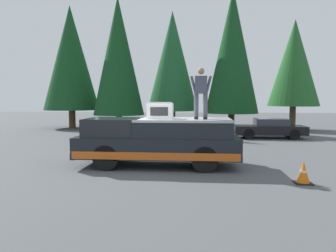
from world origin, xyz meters
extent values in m
plane|color=#4C4F51|center=(0.00, 0.00, 0.00)|extent=(90.00, 90.00, 0.00)
cube|color=black|center=(0.37, -0.20, 0.70)|extent=(2.00, 5.50, 0.70)
cube|color=#CC5619|center=(0.37, -0.20, 0.51)|extent=(2.01, 5.39, 0.24)
cube|color=black|center=(0.37, 1.31, 1.35)|extent=(1.84, 1.87, 0.60)
cube|color=black|center=(0.37, -1.08, 1.31)|extent=(1.92, 3.19, 0.52)
cube|color=#A8AAAF|center=(0.37, -1.08, 1.61)|extent=(1.94, 3.19, 0.08)
cube|color=#232326|center=(0.37, 2.49, 0.43)|extent=(1.96, 0.16, 0.20)
cube|color=#B2B5BA|center=(0.37, -2.89, 0.43)|extent=(1.96, 0.16, 0.20)
cylinder|color=black|center=(-0.48, 1.39, 0.42)|extent=(0.30, 0.84, 0.84)
cylinder|color=black|center=(1.22, 1.39, 0.42)|extent=(0.30, 0.84, 0.84)
cylinder|color=black|center=(-0.48, -1.80, 0.42)|extent=(0.30, 0.84, 0.84)
cylinder|color=black|center=(1.22, -1.80, 0.42)|extent=(0.30, 0.84, 0.84)
cube|color=white|center=(0.22, -0.30, 1.91)|extent=(0.64, 0.84, 0.52)
cube|color=#2D2D30|center=(-0.10, -0.30, 1.91)|extent=(0.01, 0.59, 0.29)
cube|color=#99999E|center=(0.22, -0.30, 2.19)|extent=(0.58, 0.76, 0.04)
cylinder|color=#4C515B|center=(0.13, -1.81, 2.07)|extent=(0.15, 0.15, 0.84)
cube|color=black|center=(0.09, -1.81, 1.69)|extent=(0.26, 0.11, 0.08)
cylinder|color=#4C515B|center=(0.13, -1.51, 2.07)|extent=(0.15, 0.15, 0.84)
cube|color=black|center=(0.09, -1.51, 1.69)|extent=(0.26, 0.11, 0.08)
cube|color=#474C5B|center=(0.13, -1.66, 2.78)|extent=(0.24, 0.40, 0.58)
sphere|color=#A37A5B|center=(0.13, -1.66, 3.23)|extent=(0.22, 0.22, 0.22)
cylinder|color=#474C5B|center=(0.10, -1.90, 2.78)|extent=(0.09, 0.23, 0.58)
cylinder|color=#474C5B|center=(0.10, -1.41, 2.78)|extent=(0.09, 0.23, 0.58)
cube|color=black|center=(8.93, -5.76, 0.49)|extent=(1.64, 4.10, 0.50)
cube|color=#282D38|center=(8.93, -5.86, 0.95)|extent=(1.31, 1.89, 0.42)
cylinder|color=black|center=(8.21, -4.49, 0.31)|extent=(0.20, 0.62, 0.62)
cylinder|color=black|center=(9.65, -4.49, 0.31)|extent=(0.20, 0.62, 0.62)
cylinder|color=black|center=(8.21, -7.04, 0.31)|extent=(0.20, 0.62, 0.62)
cylinder|color=black|center=(9.65, -7.04, 0.31)|extent=(0.20, 0.62, 0.62)
cube|color=gray|center=(8.86, -0.41, 0.49)|extent=(1.64, 4.10, 0.50)
cube|color=#282D38|center=(8.86, -0.51, 0.95)|extent=(1.31, 1.89, 0.42)
cylinder|color=black|center=(8.14, 0.86, 0.31)|extent=(0.20, 0.62, 0.62)
cylinder|color=black|center=(9.58, 0.86, 0.31)|extent=(0.20, 0.62, 0.62)
cylinder|color=black|center=(8.14, -1.68, 0.31)|extent=(0.20, 0.62, 0.62)
cylinder|color=black|center=(9.58, -1.68, 0.31)|extent=(0.20, 0.62, 0.62)
cube|color=black|center=(-1.61, -4.46, 0.01)|extent=(0.47, 0.47, 0.03)
cone|color=orange|center=(-1.61, -4.46, 0.31)|extent=(0.36, 0.36, 0.62)
cylinder|color=white|center=(-1.61, -4.46, 0.34)|extent=(0.19, 0.19, 0.06)
cylinder|color=#4C3826|center=(14.30, -8.60, 0.89)|extent=(0.45, 0.45, 1.79)
cone|color=#235B28|center=(14.30, -8.60, 4.96)|extent=(3.72, 3.72, 6.34)
cylinder|color=#4C3826|center=(12.71, -3.93, 0.65)|extent=(0.45, 0.45, 1.31)
cone|color=#14421E|center=(12.71, -3.93, 5.63)|extent=(3.72, 3.72, 8.65)
cylinder|color=#4C3826|center=(14.61, 0.42, 0.70)|extent=(0.47, 0.47, 1.41)
cone|color=#1E562D|center=(14.61, 0.42, 5.21)|extent=(3.89, 3.89, 7.61)
cylinder|color=#4C3826|center=(13.03, 4.29, 0.57)|extent=(0.45, 0.45, 1.13)
cone|color=#14421E|center=(13.03, 4.29, 5.44)|extent=(3.75, 3.75, 8.62)
cylinder|color=#4C3826|center=(14.54, 8.48, 0.72)|extent=(0.52, 0.52, 1.45)
cone|color=#14421E|center=(14.54, 8.48, 5.54)|extent=(4.34, 4.34, 8.18)
camera|label=1|loc=(-10.70, -1.57, 2.32)|focal=34.81mm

